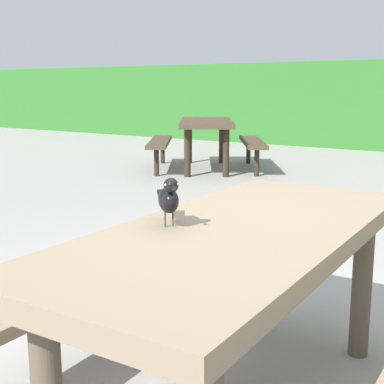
# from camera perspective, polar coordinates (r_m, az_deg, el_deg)

# --- Properties ---
(ground_plane) EXTENTS (60.00, 60.00, 0.00)m
(ground_plane) POSITION_cam_1_polar(r_m,az_deg,el_deg) (2.50, 6.07, -18.45)
(ground_plane) COLOR gray
(picnic_table_foreground) EXTENTS (1.73, 1.82, 0.74)m
(picnic_table_foreground) POSITION_cam_1_polar(r_m,az_deg,el_deg) (2.00, 5.13, -8.61)
(picnic_table_foreground) COLOR #84725B
(picnic_table_foreground) RESTS_ON ground
(bird_grackle) EXTENTS (0.22, 0.22, 0.18)m
(bird_grackle) POSITION_cam_1_polar(r_m,az_deg,el_deg) (1.89, -2.46, -0.70)
(bird_grackle) COLOR black
(bird_grackle) RESTS_ON picnic_table_foreground
(picnic_table_mid_left) EXTENTS (2.34, 2.35, 0.74)m
(picnic_table_mid_left) POSITION_cam_1_polar(r_m,az_deg,el_deg) (8.14, 1.50, 6.29)
(picnic_table_mid_left) COLOR #473828
(picnic_table_mid_left) RESTS_ON ground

